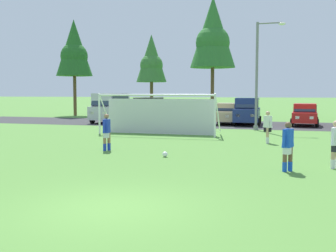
# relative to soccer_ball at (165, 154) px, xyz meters

# --- Properties ---
(ground_plane) EXTENTS (400.00, 400.00, 0.00)m
(ground_plane) POSITION_rel_soccer_ball_xyz_m (0.98, 7.63, -0.11)
(ground_plane) COLOR #518438
(parking_lot_strip) EXTENTS (52.00, 8.40, 0.01)m
(parking_lot_strip) POSITION_rel_soccer_ball_xyz_m (0.98, 17.73, -0.11)
(parking_lot_strip) COLOR #333335
(parking_lot_strip) RESTS_ON ground
(soccer_ball) EXTENTS (0.22, 0.22, 0.22)m
(soccer_ball) POSITION_rel_soccer_ball_xyz_m (0.00, 0.00, 0.00)
(soccer_ball) COLOR white
(soccer_ball) RESTS_ON ground
(soccer_goal) EXTENTS (7.44, 2.00, 2.57)m
(soccer_goal) POSITION_rel_soccer_ball_xyz_m (-2.99, 8.56, 1.18)
(soccer_goal) COLOR white
(soccer_goal) RESTS_ON ground
(player_striker_near) EXTENTS (0.42, 0.69, 1.64)m
(player_striker_near) POSITION_rel_soccer_ball_xyz_m (4.74, -1.76, 0.71)
(player_striker_near) COLOR brown
(player_striker_near) RESTS_ON ground
(player_midfield_center) EXTENTS (0.55, 0.61, 1.64)m
(player_midfield_center) POSITION_rel_soccer_ball_xyz_m (3.72, 5.87, 0.71)
(player_midfield_center) COLOR tan
(player_midfield_center) RESTS_ON ground
(player_defender_far) EXTENTS (0.29, 0.75, 1.64)m
(player_defender_far) POSITION_rel_soccer_ball_xyz_m (-3.03, 1.05, 0.71)
(player_defender_far) COLOR #936B4C
(player_defender_far) RESTS_ON ground
(player_winger_left) EXTENTS (0.38, 0.70, 1.64)m
(player_winger_left) POSITION_rel_soccer_ball_xyz_m (6.30, -0.74, 0.71)
(player_winger_left) COLOR tan
(player_winger_left) RESTS_ON ground
(parked_car_slot_far_left) EXTENTS (2.21, 4.81, 2.52)m
(parked_car_slot_far_left) POSITION_rel_soccer_ball_xyz_m (-10.16, 17.24, 1.23)
(parked_car_slot_far_left) COLOR #B2B2BC
(parked_car_slot_far_left) RESTS_ON ground
(parked_car_slot_left) EXTENTS (2.20, 4.63, 2.16)m
(parked_car_slot_left) POSITION_rel_soccer_ball_xyz_m (-6.71, 17.31, 1.00)
(parked_car_slot_left) COLOR black
(parked_car_slot_left) RESTS_ON ground
(parked_car_slot_center_left) EXTENTS (2.22, 4.29, 1.72)m
(parked_car_slot_center_left) POSITION_rel_soccer_ball_xyz_m (-3.47, 18.09, 0.77)
(parked_car_slot_center_left) COLOR #194C2D
(parked_car_slot_center_left) RESTS_ON ground
(parked_car_slot_center) EXTENTS (2.22, 4.29, 1.72)m
(parked_car_slot_center) POSITION_rel_soccer_ball_xyz_m (-0.18, 18.04, 0.77)
(parked_car_slot_center) COLOR tan
(parked_car_slot_center) RESTS_ON ground
(parked_car_slot_center_right) EXTENTS (2.25, 4.66, 2.16)m
(parked_car_slot_center_right) POSITION_rel_soccer_ball_xyz_m (1.53, 17.84, 1.00)
(parked_car_slot_center_right) COLOR navy
(parked_car_slot_center_right) RESTS_ON ground
(parked_car_slot_right) EXTENTS (2.18, 4.27, 1.72)m
(parked_car_slot_right) POSITION_rel_soccer_ball_xyz_m (5.94, 18.07, 0.77)
(parked_car_slot_right) COLOR red
(parked_car_slot_right) RESTS_ON ground
(tree_left_edge) EXTENTS (4.00, 4.00, 10.67)m
(tree_left_edge) POSITION_rel_soccer_ball_xyz_m (-18.36, 25.76, 7.23)
(tree_left_edge) COLOR brown
(tree_left_edge) RESTS_ON ground
(tree_mid_left) EXTENTS (3.38, 3.38, 9.01)m
(tree_mid_left) POSITION_rel_soccer_ball_xyz_m (-10.03, 27.98, 6.08)
(tree_mid_left) COLOR brown
(tree_mid_left) RESTS_ON ground
(tree_center_back) EXTENTS (4.64, 4.64, 12.37)m
(tree_center_back) POSITION_rel_soccer_ball_xyz_m (-2.90, 26.56, 8.40)
(tree_center_back) COLOR brown
(tree_center_back) RESTS_ON ground
(street_lamp) EXTENTS (2.00, 0.32, 7.34)m
(street_lamp) POSITION_rel_soccer_ball_xyz_m (2.75, 13.18, 3.70)
(street_lamp) COLOR slate
(street_lamp) RESTS_ON ground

